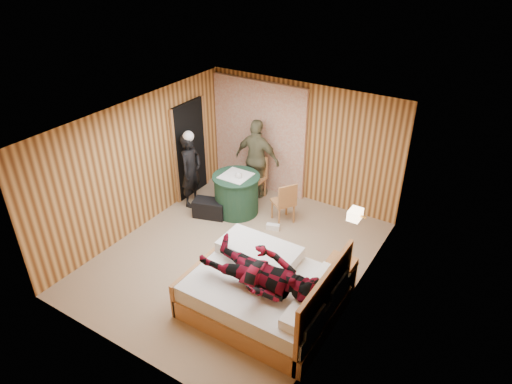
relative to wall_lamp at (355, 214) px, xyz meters
The scene contains 23 objects.
floor 2.36m from the wall_lamp, 166.83° to the right, with size 4.20×5.00×0.01m, color tan.
ceiling 2.31m from the wall_lamp, 166.83° to the right, with size 4.20×5.00×0.01m, color silver.
wall_back 2.81m from the wall_lamp, 133.17° to the left, with size 4.20×0.02×2.50m, color tan.
wall_left 4.05m from the wall_lamp, behind, with size 0.02×5.00×2.50m, color tan.
wall_right 0.49m from the wall_lamp, 68.55° to the right, with size 0.02×5.00×2.50m, color tan.
curtain 3.53m from the wall_lamp, 145.89° to the left, with size 2.20×0.08×2.40m, color beige.
doorway 4.10m from the wall_lamp, 166.59° to the left, with size 0.06×0.90×2.05m, color black.
wall_lamp is the anchor object (origin of this frame).
bed 1.78m from the wall_lamp, 122.54° to the right, with size 2.15×1.69×1.16m.
nightstand 1.06m from the wall_lamp, 97.04° to the right, with size 0.44×0.60×0.58m.
round_table 2.97m from the wall_lamp, 163.61° to the left, with size 0.94×0.94×0.84m.
chair_far 3.22m from the wall_lamp, 150.51° to the left, with size 0.43×0.43×0.93m.
chair_near 2.12m from the wall_lamp, 150.43° to the left, with size 0.55×0.55×0.87m.
duffel_bag 3.31m from the wall_lamp, behind, with size 0.64×0.34×0.36m, color black.
sneaker_left 2.44m from the wall_lamp, behind, with size 0.27×0.11×0.12m, color white.
sneaker_right 2.26m from the wall_lamp, 160.34° to the left, with size 0.25×0.10×0.11m, color white.
woman_standing 3.76m from the wall_lamp, behind, with size 0.57×0.37×1.56m, color black.
man_at_table 3.19m from the wall_lamp, 149.71° to the left, with size 1.01×0.42×1.72m, color #646143.
man_on_bed 1.70m from the wall_lamp, 117.42° to the right, with size 1.77×0.67×0.86m, color maroon.
book_lower 0.82m from the wall_lamp, 96.16° to the right, with size 0.17×0.22×0.02m, color white.
book_upper 0.80m from the wall_lamp, 96.16° to the right, with size 0.16×0.22×0.02m, color white.
cup_nightstand 0.71m from the wall_lamp, 101.11° to the right, with size 0.10×0.10×0.09m, color white.
cup_table 2.76m from the wall_lamp, 164.02° to the left, with size 0.12×0.12×0.10m, color white.
Camera 1 is at (3.70, -5.23, 5.04)m, focal length 32.00 mm.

